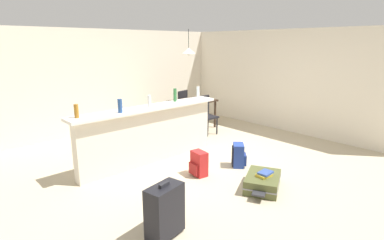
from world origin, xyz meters
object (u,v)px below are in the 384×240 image
at_px(bottle_white, 149,101).
at_px(bottle_blue, 120,106).
at_px(dining_chair_far_side, 180,105).
at_px(suitcase_flat_olive, 263,182).
at_px(book_stack, 265,174).
at_px(dining_table, 193,104).
at_px(suitcase_upright_black, 165,211).
at_px(dining_chair_near_partition, 205,113).
at_px(pendant_lamp, 189,51).
at_px(backpack_blue, 239,156).
at_px(backpack_red, 199,164).
at_px(bottle_clear, 198,92).
at_px(bottle_green, 175,95).
at_px(bottle_amber, 76,111).

bearing_deg(bottle_white, bottle_blue, -174.61).
relative_size(bottle_blue, dining_chair_far_side, 0.24).
height_order(suitcase_flat_olive, book_stack, book_stack).
xyz_separation_m(dining_table, suitcase_upright_black, (-3.36, -3.20, -0.32)).
xyz_separation_m(bottle_blue, dining_chair_near_partition, (2.70, 0.72, -0.66)).
relative_size(pendant_lamp, backpack_blue, 1.51).
distance_m(bottle_blue, backpack_red, 1.62).
height_order(dining_table, pendant_lamp, pendant_lamp).
bearing_deg(bottle_white, dining_chair_far_side, 38.95).
bearing_deg(pendant_lamp, bottle_clear, -124.16).
distance_m(dining_chair_far_side, suitcase_upright_black, 5.08).
bearing_deg(bottle_blue, dining_table, 24.85).
xyz_separation_m(dining_table, book_stack, (-1.54, -3.29, -0.39)).
relative_size(backpack_blue, book_stack, 1.66).
xyz_separation_m(bottle_green, dining_chair_near_partition, (1.41, 0.56, -0.67)).
bearing_deg(bottle_amber, pendant_lamp, 19.97).
distance_m(bottle_clear, dining_table, 1.54).
relative_size(bottle_amber, suitcase_upright_black, 0.32).
xyz_separation_m(bottle_clear, backpack_blue, (-0.22, -1.31, -0.98)).
distance_m(bottle_clear, backpack_blue, 1.65).
bearing_deg(bottle_green, backpack_red, -110.40).
bearing_deg(dining_table, bottle_amber, -161.40).
xyz_separation_m(backpack_blue, suitcase_upright_black, (-2.25, -0.75, 0.13)).
bearing_deg(bottle_clear, dining_chair_far_side, 61.15).
distance_m(bottle_blue, suitcase_upright_black, 2.16).
height_order(bottle_blue, dining_chair_near_partition, bottle_blue).
bearing_deg(dining_table, dining_chair_far_side, 85.44).
height_order(dining_chair_near_partition, suitcase_flat_olive, dining_chair_near_partition).
relative_size(bottle_green, dining_chair_far_side, 0.27).
relative_size(dining_chair_near_partition, backpack_red, 2.21).
height_order(pendant_lamp, suitcase_flat_olive, pendant_lamp).
distance_m(bottle_amber, backpack_blue, 2.84).
distance_m(bottle_amber, suitcase_upright_black, 2.20).
relative_size(bottle_blue, pendant_lamp, 0.36).
bearing_deg(dining_table, suitcase_flat_olive, -115.22).
xyz_separation_m(dining_chair_far_side, suitcase_flat_olive, (-1.58, -3.81, -0.41)).
bearing_deg(bottle_amber, backpack_red, -34.81).
bearing_deg(bottle_blue, bottle_amber, 169.21).
bearing_deg(suitcase_upright_black, bottle_clear, 39.83).
distance_m(bottle_green, bottle_clear, 0.61).
bearing_deg(bottle_green, book_stack, -91.11).
xyz_separation_m(bottle_blue, suitcase_flat_olive, (1.26, -1.96, -1.06)).
bearing_deg(pendant_lamp, bottle_blue, -153.44).
distance_m(dining_chair_far_side, backpack_blue, 3.24).
relative_size(bottle_clear, book_stack, 0.94).
bearing_deg(suitcase_flat_olive, dining_table, 64.78).
relative_size(dining_chair_near_partition, dining_chair_far_side, 1.00).
bearing_deg(book_stack, backpack_blue, 63.01).
xyz_separation_m(bottle_green, backpack_blue, (0.39, -1.31, -0.98)).
distance_m(bottle_white, bottle_clear, 1.29).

